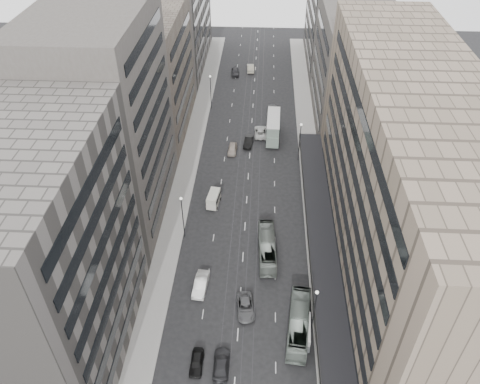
% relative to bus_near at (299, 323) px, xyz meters
% --- Properties ---
extents(ground, '(220.00, 220.00, 0.00)m').
position_rel_bus_near_xyz_m(ground, '(-7.98, 4.86, -1.52)').
color(ground, black).
rests_on(ground, ground).
extents(sidewalk_right, '(4.00, 125.00, 0.15)m').
position_rel_bus_near_xyz_m(sidewalk_right, '(4.02, 42.36, -1.45)').
color(sidewalk_right, gray).
rests_on(sidewalk_right, ground).
extents(sidewalk_left, '(4.00, 125.00, 0.15)m').
position_rel_bus_near_xyz_m(sidewalk_left, '(-19.98, 42.36, -1.45)').
color(sidewalk_left, gray).
rests_on(sidewalk_left, ground).
extents(department_store, '(19.20, 60.00, 30.00)m').
position_rel_bus_near_xyz_m(department_store, '(13.47, 12.86, 13.43)').
color(department_store, gray).
rests_on(department_store, ground).
extents(building_right_mid, '(15.00, 28.00, 24.00)m').
position_rel_bus_near_xyz_m(building_right_mid, '(13.52, 56.86, 10.48)').
color(building_right_mid, '#47423D').
rests_on(building_right_mid, ground).
extents(building_right_far, '(15.00, 32.00, 28.00)m').
position_rel_bus_near_xyz_m(building_right_far, '(13.52, 86.86, 12.48)').
color(building_right_far, '#5F5B55').
rests_on(building_right_far, ground).
extents(building_left_a, '(15.00, 28.00, 30.00)m').
position_rel_bus_near_xyz_m(building_left_a, '(-29.48, -3.14, 13.48)').
color(building_left_a, '#5F5B55').
rests_on(building_left_a, ground).
extents(building_left_b, '(15.00, 26.00, 34.00)m').
position_rel_bus_near_xyz_m(building_left_b, '(-29.48, 23.86, 15.48)').
color(building_left_b, '#47423D').
rests_on(building_left_b, ground).
extents(building_left_c, '(15.00, 28.00, 25.00)m').
position_rel_bus_near_xyz_m(building_left_c, '(-29.48, 50.86, 10.98)').
color(building_left_c, '#655C4F').
rests_on(building_left_c, ground).
extents(building_left_d, '(15.00, 38.00, 28.00)m').
position_rel_bus_near_xyz_m(building_left_d, '(-29.48, 83.86, 12.48)').
color(building_left_d, '#5F5B55').
rests_on(building_left_d, ground).
extents(lamp_right_near, '(0.44, 0.44, 8.32)m').
position_rel_bus_near_xyz_m(lamp_right_near, '(1.72, -0.14, 3.68)').
color(lamp_right_near, '#262628').
rests_on(lamp_right_near, ground).
extents(lamp_right_far, '(0.44, 0.44, 8.32)m').
position_rel_bus_near_xyz_m(lamp_right_far, '(1.72, 39.86, 3.68)').
color(lamp_right_far, '#262628').
rests_on(lamp_right_far, ground).
extents(lamp_left_near, '(0.44, 0.44, 8.32)m').
position_rel_bus_near_xyz_m(lamp_left_near, '(-17.68, 16.86, 3.68)').
color(lamp_left_near, '#262628').
rests_on(lamp_left_near, ground).
extents(lamp_left_far, '(0.44, 0.44, 8.32)m').
position_rel_bus_near_xyz_m(lamp_left_far, '(-17.68, 59.86, 3.68)').
color(lamp_left_far, '#262628').
rests_on(lamp_left_far, ground).
extents(bus_near, '(3.71, 11.12, 3.04)m').
position_rel_bus_near_xyz_m(bus_near, '(0.00, 0.00, 0.00)').
color(bus_near, gray).
rests_on(bus_near, ground).
extents(bus_far, '(3.03, 10.71, 2.95)m').
position_rel_bus_near_xyz_m(bus_far, '(-4.29, 13.71, -0.04)').
color(bus_far, gray).
rests_on(bus_far, ground).
extents(double_decker, '(3.09, 9.37, 5.08)m').
position_rel_bus_near_xyz_m(double_decker, '(-3.34, 47.62, 1.22)').
color(double_decker, gray).
rests_on(double_decker, ground).
extents(vw_microbus, '(2.41, 4.87, 2.57)m').
position_rel_bus_near_xyz_m(vw_microbus, '(0.41, -1.18, -0.09)').
color(vw_microbus, '#515658').
rests_on(vw_microbus, ground).
extents(panel_van, '(2.37, 4.14, 2.48)m').
position_rel_bus_near_xyz_m(panel_van, '(-13.73, 25.20, -0.15)').
color(panel_van, silver).
rests_on(panel_van, ground).
extents(sedan_0, '(1.60, 3.97, 1.35)m').
position_rel_bus_near_xyz_m(sedan_0, '(-12.83, -5.85, -0.84)').
color(sedan_0, black).
rests_on(sedan_0, ground).
extents(sedan_1, '(2.18, 5.20, 1.67)m').
position_rel_bus_near_xyz_m(sedan_1, '(-13.76, 6.43, -0.68)').
color(sedan_1, silver).
rests_on(sedan_1, ground).
extents(sedan_2, '(2.97, 5.36, 1.42)m').
position_rel_bus_near_xyz_m(sedan_2, '(-7.16, 2.88, -0.81)').
color(sedan_2, '#555557').
rests_on(sedan_2, ground).
extents(sedan_3, '(2.10, 5.03, 1.45)m').
position_rel_bus_near_xyz_m(sedan_3, '(-9.74, -5.91, -0.79)').
color(sedan_3, '#252527').
rests_on(sedan_3, ground).
extents(sedan_4, '(1.94, 4.41, 1.48)m').
position_rel_bus_near_xyz_m(sedan_4, '(-11.54, 41.95, -0.78)').
color(sedan_4, '#A7998A').
rests_on(sedan_4, ground).
extents(sedan_5, '(2.14, 4.90, 1.57)m').
position_rel_bus_near_xyz_m(sedan_5, '(-8.34, 44.90, -0.74)').
color(sedan_5, black).
rests_on(sedan_5, ground).
extents(sedan_6, '(2.66, 5.53, 1.52)m').
position_rel_bus_near_xyz_m(sedan_6, '(-5.95, 48.89, -0.76)').
color(sedan_6, silver).
rests_on(sedan_6, ground).
extents(sedan_7, '(2.46, 5.63, 1.61)m').
position_rel_bus_near_xyz_m(sedan_7, '(-3.53, 58.60, -0.71)').
color(sedan_7, '#4E4F51').
rests_on(sedan_7, ground).
extents(sedan_8, '(2.31, 5.00, 1.66)m').
position_rel_bus_near_xyz_m(sedan_8, '(-13.26, 78.62, -0.69)').
color(sedan_8, '#252528').
rests_on(sedan_8, ground).
extents(sedan_9, '(2.11, 5.22, 1.69)m').
position_rel_bus_near_xyz_m(sedan_9, '(-9.27, 81.18, -0.68)').
color(sedan_9, '#9F9984').
rests_on(sedan_9, ground).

